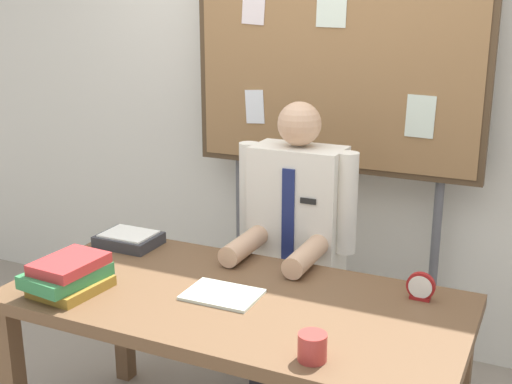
{
  "coord_description": "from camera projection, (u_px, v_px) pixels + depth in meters",
  "views": [
    {
      "loc": [
        1.02,
        -1.98,
        1.78
      ],
      "look_at": [
        0.0,
        0.19,
        1.09
      ],
      "focal_mm": 46.41,
      "sensor_mm": 36.0,
      "label": 1
    }
  ],
  "objects": [
    {
      "name": "back_wall",
      "position": [
        347.0,
        89.0,
        3.37
      ],
      "size": [
        6.4,
        0.08,
        2.7
      ],
      "primitive_type": "cube",
      "color": "silver",
      "rests_on": "ground_plane"
    },
    {
      "name": "paper_tray",
      "position": [
        129.0,
        239.0,
        2.93
      ],
      "size": [
        0.26,
        0.2,
        0.06
      ],
      "color": "#333338",
      "rests_on": "desk"
    },
    {
      "name": "open_notebook",
      "position": [
        222.0,
        295.0,
        2.43
      ],
      "size": [
        0.27,
        0.2,
        0.01
      ],
      "primitive_type": "cube",
      "rotation": [
        0.0,
        0.0,
        0.01
      ],
      "color": "silver",
      "rests_on": "desk"
    },
    {
      "name": "person",
      "position": [
        296.0,
        264.0,
        2.99
      ],
      "size": [
        0.55,
        0.56,
        1.37
      ],
      "color": "#2D2D33",
      "rests_on": "ground_plane"
    },
    {
      "name": "book_stack",
      "position": [
        69.0,
        275.0,
        2.46
      ],
      "size": [
        0.25,
        0.32,
        0.13
      ],
      "color": "olive",
      "rests_on": "desk"
    },
    {
      "name": "desk",
      "position": [
        235.0,
        317.0,
        2.46
      ],
      "size": [
        1.69,
        0.82,
        0.74
      ],
      "color": "brown",
      "rests_on": "ground_plane"
    },
    {
      "name": "bulletin_board",
      "position": [
        335.0,
        63.0,
        3.15
      ],
      "size": [
        1.45,
        0.09,
        2.08
      ],
      "color": "#4C3823",
      "rests_on": "ground_plane"
    },
    {
      "name": "desk_clock",
      "position": [
        421.0,
        287.0,
        2.39
      ],
      "size": [
        0.1,
        0.04,
        0.1
      ],
      "color": "maroon",
      "rests_on": "desk"
    },
    {
      "name": "coffee_mug",
      "position": [
        312.0,
        347.0,
        1.99
      ],
      "size": [
        0.09,
        0.09,
        0.09
      ],
      "primitive_type": "cylinder",
      "color": "#B23833",
      "rests_on": "desk"
    }
  ]
}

